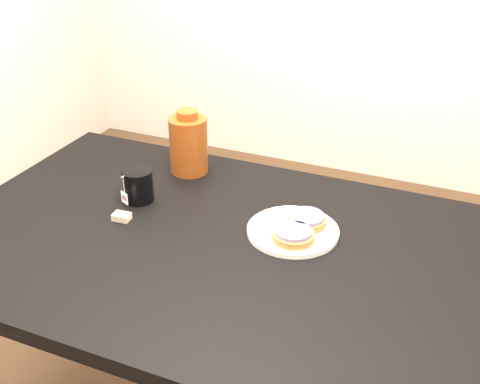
# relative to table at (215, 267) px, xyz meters

# --- Properties ---
(table) EXTENTS (1.40, 0.90, 0.75)m
(table) POSITION_rel_table_xyz_m (0.00, 0.00, 0.00)
(table) COLOR black
(table) RESTS_ON ground_plane
(plate) EXTENTS (0.23, 0.23, 0.02)m
(plate) POSITION_rel_table_xyz_m (0.17, 0.11, 0.09)
(plate) COLOR white
(plate) RESTS_ON table
(bagel_back) EXTENTS (0.14, 0.14, 0.03)m
(bagel_back) POSITION_rel_table_xyz_m (0.19, 0.14, 0.11)
(bagel_back) COLOR brown
(bagel_back) RESTS_ON plate
(bagel_front) EXTENTS (0.12, 0.12, 0.03)m
(bagel_front) POSITION_rel_table_xyz_m (0.19, 0.06, 0.11)
(bagel_front) COLOR brown
(bagel_front) RESTS_ON plate
(mug) EXTENTS (0.13, 0.11, 0.09)m
(mug) POSITION_rel_table_xyz_m (-0.28, 0.10, 0.13)
(mug) COLOR black
(mug) RESTS_ON table
(teabag_pouch) EXTENTS (0.05, 0.03, 0.02)m
(teabag_pouch) POSITION_rel_table_xyz_m (-0.27, -0.01, 0.09)
(teabag_pouch) COLOR #C6B793
(teabag_pouch) RESTS_ON table
(bagel_package) EXTENTS (0.13, 0.13, 0.20)m
(bagel_package) POSITION_rel_table_xyz_m (-0.23, 0.32, 0.17)
(bagel_package) COLOR #5A230B
(bagel_package) RESTS_ON table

